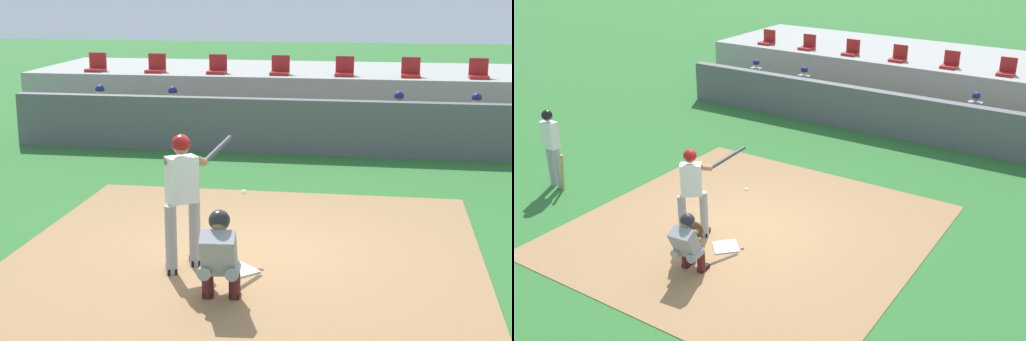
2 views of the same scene
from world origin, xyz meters
TOP-DOWN VIEW (x-y plane):
  - ground_plane at (0.00, 0.00)m, footprint 80.00×80.00m
  - dirt_infield at (0.00, 0.00)m, footprint 6.40×6.40m
  - home_plate at (0.00, -0.80)m, footprint 0.62×0.62m
  - batter_at_plate at (-0.69, -0.81)m, footprint 0.68×1.38m
  - catcher_crouched at (-0.03, -1.76)m, footprint 0.51×2.10m
  - on_deck_batter at (-4.78, -0.68)m, footprint 0.58×0.23m
  - dugout_wall at (0.00, 6.50)m, footprint 13.00×0.30m
  - dugout_bench at (0.00, 7.50)m, footprint 11.80×0.44m
  - dugout_player_0 at (-4.90, 7.34)m, footprint 0.49×0.70m
  - dugout_player_1 at (-3.10, 7.34)m, footprint 0.49×0.70m
  - dugout_player_2 at (2.14, 7.34)m, footprint 0.49×0.70m
  - stands_platform at (0.00, 10.90)m, footprint 15.00×4.40m
  - stadium_seat_0 at (-5.69, 9.38)m, footprint 0.46×0.46m
  - stadium_seat_1 at (-4.06, 9.38)m, footprint 0.46×0.46m
  - stadium_seat_2 at (-2.44, 9.38)m, footprint 0.46×0.46m
  - stadium_seat_3 at (-0.81, 9.38)m, footprint 0.46×0.46m
  - stadium_seat_4 at (0.81, 9.38)m, footprint 0.46×0.46m
  - stadium_seat_5 at (2.44, 9.38)m, footprint 0.46×0.46m

SIDE VIEW (x-z plane):
  - ground_plane at x=0.00m, z-range 0.00..0.00m
  - dirt_infield at x=0.00m, z-range 0.00..0.01m
  - home_plate at x=0.00m, z-range 0.01..0.04m
  - dugout_bench at x=0.00m, z-range 0.00..0.45m
  - dugout_wall at x=0.00m, z-range 0.00..1.20m
  - catcher_crouched at x=-0.03m, z-range 0.05..1.17m
  - dugout_player_0 at x=-4.90m, z-range 0.02..1.32m
  - dugout_player_1 at x=-3.10m, z-range 0.02..1.32m
  - dugout_player_2 at x=2.14m, z-range 0.02..1.32m
  - stands_platform at x=0.00m, z-range 0.00..1.40m
  - on_deck_batter at x=-4.78m, z-range 0.13..1.91m
  - batter_at_plate at x=-0.69m, z-range 0.13..1.94m
  - stadium_seat_0 at x=-5.69m, z-range 1.29..1.77m
  - stadium_seat_1 at x=-4.06m, z-range 1.29..1.77m
  - stadium_seat_2 at x=-2.44m, z-range 1.29..1.77m
  - stadium_seat_3 at x=-0.81m, z-range 1.29..1.77m
  - stadium_seat_4 at x=0.81m, z-range 1.29..1.77m
  - stadium_seat_5 at x=2.44m, z-range 1.29..1.77m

